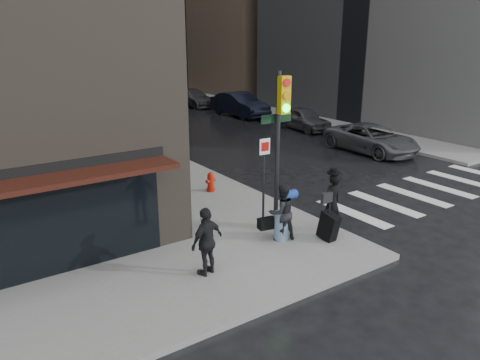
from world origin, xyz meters
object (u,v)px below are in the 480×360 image
object	(u,v)px
parked_car_3	(193,98)
parked_car_5	(134,84)
man_overcoat	(331,206)
man_greycoat	(207,241)
traffic_light	(279,130)
parked_car_2	(240,105)
fire_hydrant	(211,183)
parked_car_4	(159,90)
parked_car_6	(121,79)
parked_car_0	(371,138)
parked_car_1	(303,119)
man_jeans	(281,212)

from	to	relation	value
parked_car_3	parked_car_5	size ratio (longest dim) A/B	1.06
man_overcoat	man_greycoat	world-z (taller)	man_overcoat
man_overcoat	parked_car_3	bearing A→B (deg)	-112.18
traffic_light	parked_car_2	world-z (taller)	traffic_light
fire_hydrant	parked_car_4	distance (m)	27.48
fire_hydrant	parked_car_5	world-z (taller)	parked_car_5
parked_car_6	parked_car_0	bearing A→B (deg)	-96.23
parked_car_0	parked_car_5	xyz separation A→B (m)	(0.15, 30.73, 0.03)
parked_car_1	man_overcoat	bearing A→B (deg)	-125.97
fire_hydrant	parked_car_0	size ratio (longest dim) A/B	0.15
traffic_light	parked_car_6	xyz separation A→B (m)	(11.07, 41.89, -2.44)
parked_car_0	traffic_light	bearing A→B (deg)	-152.77
man_overcoat	traffic_light	world-z (taller)	traffic_light
man_greycoat	fire_hydrant	world-z (taller)	man_greycoat
man_greycoat	parked_car_6	xyz separation A→B (m)	(14.21, 43.15, -0.34)
fire_hydrant	parked_car_6	xyz separation A→B (m)	(10.96, 37.90, 0.19)
parked_car_4	man_greycoat	bearing A→B (deg)	-116.76
traffic_light	parked_car_3	distance (m)	25.67
traffic_light	parked_car_3	size ratio (longest dim) A/B	0.99
man_jeans	traffic_light	bearing A→B (deg)	-110.98
man_overcoat	man_greycoat	distance (m)	4.18
man_jeans	parked_car_6	distance (m)	44.15
man_greycoat	fire_hydrant	xyz separation A→B (m)	(3.25, 5.25, -0.53)
man_greycoat	parked_car_4	size ratio (longest dim) A/B	0.41
parked_car_1	parked_car_4	bearing A→B (deg)	96.06
man_overcoat	parked_car_4	world-z (taller)	man_overcoat
fire_hydrant	parked_car_3	bearing A→B (deg)	62.68
parked_car_2	parked_car_5	size ratio (longest dim) A/B	1.16
fire_hydrant	parked_car_1	distance (m)	13.08
parked_car_1	parked_car_3	xyz separation A→B (m)	(-0.88, 12.29, -0.01)
man_overcoat	fire_hydrant	distance (m)	5.28
man_jeans	traffic_light	world-z (taller)	traffic_light
traffic_light	parked_car_2	size ratio (longest dim) A/B	0.91
man_jeans	fire_hydrant	world-z (taller)	man_jeans
man_jeans	parked_car_4	world-z (taller)	man_jeans
man_greycoat	parked_car_6	distance (m)	45.43
man_jeans	parked_car_3	bearing A→B (deg)	-103.98
man_greycoat	parked_car_4	distance (m)	33.57
fire_hydrant	parked_car_4	size ratio (longest dim) A/B	0.17
parked_car_3	parked_car_0	bearing A→B (deg)	-95.84
parked_car_2	parked_car_4	xyz separation A→B (m)	(-0.44, 12.29, -0.13)
man_overcoat	parked_car_6	bearing A→B (deg)	-104.97
parked_car_1	parked_car_2	xyz separation A→B (m)	(-0.53, 6.15, 0.15)
man_overcoat	man_greycoat	size ratio (longest dim) A/B	1.14
parked_car_2	parked_car_4	size ratio (longest dim) A/B	1.22
man_overcoat	parked_car_0	distance (m)	10.92
parked_car_5	man_jeans	bearing A→B (deg)	-103.34
parked_car_3	parked_car_4	size ratio (longest dim) A/B	1.12
man_greycoat	parked_car_5	size ratio (longest dim) A/B	0.39
parked_car_2	parked_car_1	bearing A→B (deg)	-87.90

